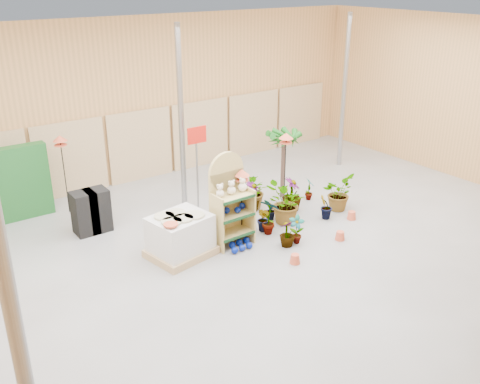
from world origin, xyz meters
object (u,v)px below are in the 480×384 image
object	(u,v)px
display_shelf	(229,203)
pallet_stack	(180,236)
bird_table_front	(242,175)
potted_plant_2	(286,204)

from	to	relation	value
display_shelf	pallet_stack	distance (m)	1.28
pallet_stack	display_shelf	bearing A→B (deg)	-14.54
bird_table_front	pallet_stack	bearing A→B (deg)	177.44
bird_table_front	potted_plant_2	distance (m)	1.59
bird_table_front	potted_plant_2	size ratio (longest dim) A/B	1.57
display_shelf	bird_table_front	xyz separation A→B (m)	(0.36, 0.02, 0.56)
display_shelf	pallet_stack	bearing A→B (deg)	174.53
display_shelf	potted_plant_2	bearing A→B (deg)	-1.53
display_shelf	pallet_stack	size ratio (longest dim) A/B	1.44
pallet_stack	potted_plant_2	size ratio (longest dim) A/B	1.39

